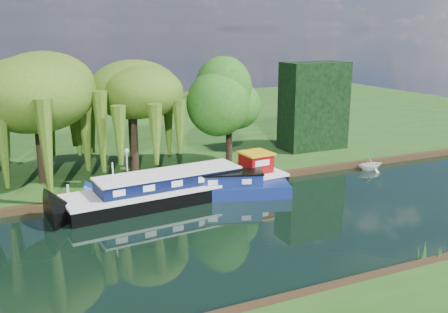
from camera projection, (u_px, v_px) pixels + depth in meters
name	position (u px, v px, depth m)	size (l,w,h in m)	color
ground	(167.00, 243.00, 27.23)	(120.00, 120.00, 0.00)	black
far_bank	(73.00, 129.00, 57.12)	(120.00, 52.00, 0.45)	#1C3E10
dutch_barge	(183.00, 187.00, 34.24)	(16.06, 4.98, 3.34)	black
narrowboat	(195.00, 188.00, 34.38)	(13.22, 6.24, 1.92)	navy
white_cruiser	(370.00, 170.00, 41.35)	(2.01, 2.33, 1.23)	silver
willow_left	(36.00, 94.00, 35.12)	(7.40, 7.40, 8.87)	black
willow_right	(132.00, 100.00, 37.96)	(6.36, 6.36, 7.74)	black
tree_far_right	(229.00, 101.00, 40.68)	(4.62, 4.62, 7.56)	black
conifer_hedge	(314.00, 106.00, 46.11)	(6.00, 3.00, 8.00)	black
lamppost	(127.00, 156.00, 36.08)	(0.36, 0.36, 2.56)	silver
mooring_posts	(121.00, 185.00, 34.19)	(19.16, 0.16, 1.00)	silver
reeds_near	(358.00, 268.00, 23.19)	(33.70, 1.50, 1.10)	#215416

